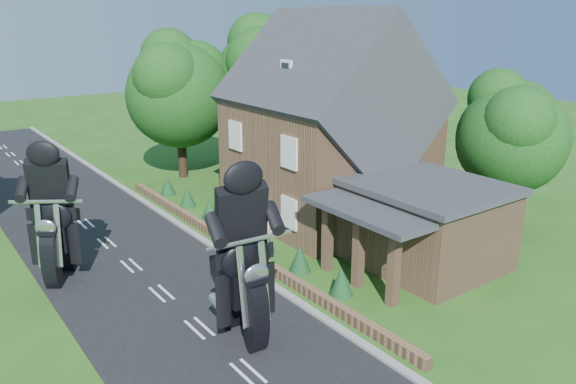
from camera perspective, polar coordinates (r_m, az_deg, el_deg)
ground at (r=19.22m, az=-9.00°, el=-13.54°), size 120.00×120.00×0.00m
road at (r=19.22m, az=-9.00°, el=-13.51°), size 7.00×80.00×0.02m
kerb at (r=20.84m, az=0.07°, el=-10.49°), size 0.30×80.00×0.12m
garden_wall at (r=24.89m, az=-5.55°, el=-5.38°), size 0.30×22.00×0.40m
house at (r=27.91m, az=4.17°, el=6.08°), size 9.54×8.64×10.24m
annex at (r=23.55m, az=13.58°, el=-3.07°), size 7.05×5.94×3.44m
tree_annex_side at (r=29.04m, az=22.08°, el=6.00°), size 5.64×5.20×7.48m
tree_house_right at (r=33.80m, az=9.40°, el=9.34°), size 6.51×6.00×8.40m
tree_behind_house at (r=37.84m, az=-1.52°, el=12.00°), size 7.81×7.20×10.08m
tree_behind_left at (r=35.72m, az=-10.54°, el=10.59°), size 6.94×6.40×9.16m
shrub_a at (r=20.85m, az=5.43°, el=-9.05°), size 0.90×0.90×1.10m
shrub_b at (r=22.59m, az=1.21°, el=-6.79°), size 0.90×0.90×1.10m
shrub_c at (r=24.46m, az=-2.35°, el=-4.85°), size 0.90×0.90×1.10m
shrub_d at (r=28.50m, az=-7.96°, el=-1.72°), size 0.90×0.90×1.10m
shrub_e at (r=30.62m, az=-10.20°, el=-0.46°), size 0.90×0.90×1.10m
shrub_f at (r=32.80m, az=-12.13°, el=0.63°), size 0.90×0.90×1.10m
motorcycle_lead at (r=18.07m, az=-4.50°, el=-12.28°), size 0.63×1.93×1.76m
motorcycle_follow at (r=23.54m, az=-22.22°, el=-6.39°), size 1.37×1.74×1.66m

